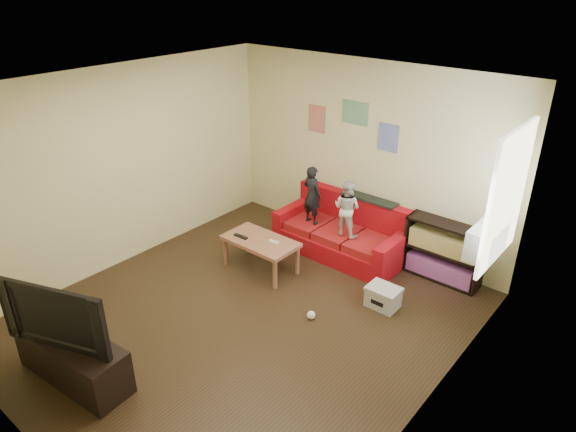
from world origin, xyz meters
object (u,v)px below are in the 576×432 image
Objects in this scene: child_a at (312,195)px; file_box at (383,297)px; coffee_table at (260,244)px; sofa at (343,234)px; bookshelf at (443,254)px; child_b at (347,208)px; television at (62,311)px; tv_stand at (73,359)px.

child_a is 2.20× the size of file_box.
coffee_table is at bearing -169.72° from file_box.
sofa is 1.45m from bookshelf.
child_b is at bearing -48.01° from sofa.
coffee_table is at bearing -117.27° from sofa.
child_a reaches higher than television.
tv_stand is (-1.76, -3.06, 0.11)m from file_box.
tv_stand is (-2.03, -4.11, -0.12)m from bookshelf.
file_box is at bearing -35.15° from sofa.
sofa is at bearing -153.74° from child_a.
tv_stand is 0.58m from television.
child_a is at bearing -167.96° from bookshelf.
television reaches higher than coffee_table.
file_box is 0.30× the size of tv_stand.
tv_stand is at bearing 76.00° from child_b.
child_b is (0.60, 0.00, -0.03)m from child_a.
child_a reaches higher than tv_stand.
child_b is 0.62× the size of tv_stand.
television reaches higher than tv_stand.
television reaches higher than bookshelf.
child_a is (-0.45, -0.16, 0.55)m from sofa.
file_box is at bearing 144.67° from child_b.
child_a is at bearing -2.53° from child_b.
child_a reaches higher than sofa.
sofa is 3.92m from tv_stand.
coffee_table is at bearing 88.56° from child_a.
tv_stand is at bearing -90.47° from coffee_table.
coffee_table is at bearing 68.84° from television.
bookshelf is 0.79× the size of tv_stand.
bookshelf reaches higher than file_box.
file_box is at bearing 10.28° from coffee_table.
child_b is 0.79× the size of coffee_table.
bookshelf reaches higher than tv_stand.
tv_stand is at bearing -119.95° from file_box.
bookshelf is (2.01, 1.37, -0.03)m from coffee_table.
child_a reaches higher than bookshelf.
sofa is 1.61× the size of television.
sofa is 2.35× the size of child_b.
television is (-0.02, -2.74, 0.43)m from coffee_table.
child_b is 2.04× the size of file_box.
child_b is at bearing -173.73° from child_a.
television is at bearing -90.47° from coffee_table.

